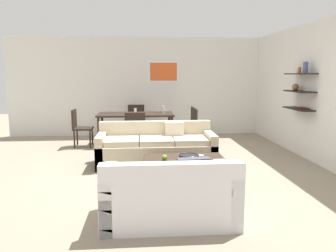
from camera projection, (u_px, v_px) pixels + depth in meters
The scene contains 18 objects.
ground_plane at pixel (159, 169), 6.13m from camera, with size 18.00×18.00×0.00m, color gray.
back_wall_unit at pixel (163, 86), 9.43m from camera, with size 8.40×0.09×2.70m.
right_wall_shelf_unit at pixel (308, 92), 6.76m from camera, with size 0.34×8.20×2.70m.
sofa_beige at pixel (156, 149), 6.42m from camera, with size 2.18×0.90×0.78m.
loveseat_white at pixel (169, 196), 3.93m from camera, with size 1.53×0.90×0.78m.
coffee_table at pixel (185, 172), 5.28m from camera, with size 1.28×0.92×0.38m.
decorative_bowl at pixel (189, 157), 5.24m from camera, with size 0.31×0.31×0.08m.
candle_jar at pixel (201, 158), 5.21m from camera, with size 0.09×0.09×0.08m, color silver.
apple_on_coffee_table at pixel (164, 157), 5.22m from camera, with size 0.09×0.09×0.09m, color #669E2D.
dining_table at pixel (136, 116), 8.21m from camera, with size 1.82×0.87×0.75m.
dining_chair_head at pixel (136, 119), 9.07m from camera, with size 0.44×0.44×0.88m.
dining_chair_right_far at pixel (188, 122), 8.54m from camera, with size 0.44×0.44×0.88m.
dining_chair_right_near at pixel (190, 124), 8.15m from camera, with size 0.44×0.44×0.88m.
dining_chair_foot at pixel (135, 129), 7.41m from camera, with size 0.44×0.44×0.88m.
dining_chair_left_near at pixel (79, 125), 7.94m from camera, with size 0.44×0.44×0.88m.
wine_glass_right_near at pixel (164, 109), 8.13m from camera, with size 0.07×0.07×0.16m.
wine_glass_foot at pixel (135, 110), 7.81m from camera, with size 0.06×0.06×0.17m.
wine_glass_right_far at pixel (163, 108), 8.34m from camera, with size 0.07×0.07×0.18m.
Camera 1 is at (-0.32, -5.94, 1.69)m, focal length 36.23 mm.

